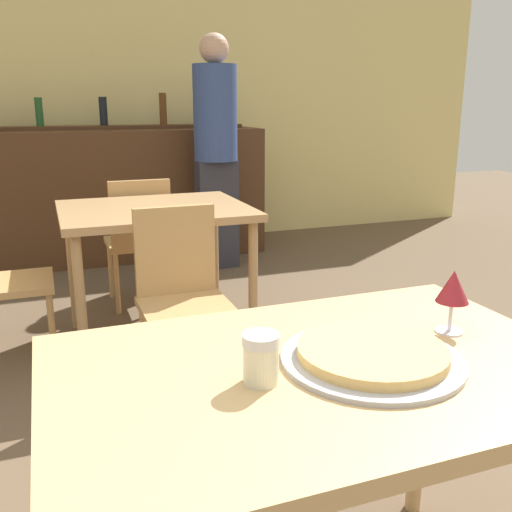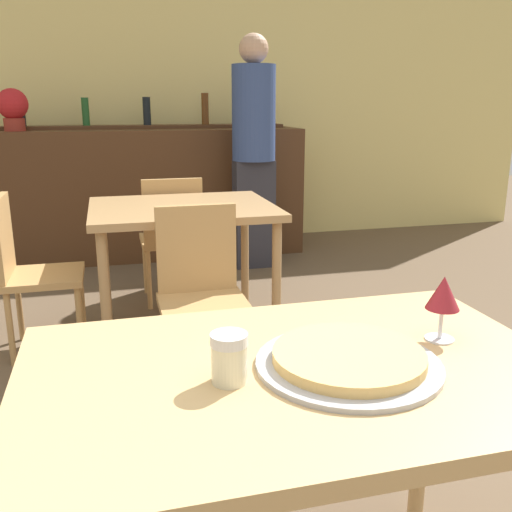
{
  "view_description": "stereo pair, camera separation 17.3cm",
  "coord_description": "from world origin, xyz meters",
  "px_view_note": "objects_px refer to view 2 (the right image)",
  "views": [
    {
      "loc": [
        -0.53,
        -1.02,
        1.32
      ],
      "look_at": [
        0.06,
        0.55,
        0.86
      ],
      "focal_mm": 40.0,
      "sensor_mm": 36.0,
      "label": 1
    },
    {
      "loc": [
        -0.37,
        -1.07,
        1.32
      ],
      "look_at": [
        0.06,
        0.55,
        0.86
      ],
      "focal_mm": 40.0,
      "sensor_mm": 36.0,
      "label": 2
    }
  ],
  "objects_px": {
    "cheese_shaker": "(229,358)",
    "chair_far_side_left": "(27,265)",
    "chair_far_side_back": "(172,232)",
    "pizza_tray": "(348,359)",
    "chair_far_side_front": "(201,286)",
    "wine_glass": "(443,295)",
    "person_standing": "(254,144)",
    "potted_plant": "(13,107)"
  },
  "relations": [
    {
      "from": "chair_far_side_left",
      "to": "potted_plant",
      "type": "height_order",
      "value": "potted_plant"
    },
    {
      "from": "chair_far_side_front",
      "to": "chair_far_side_back",
      "type": "height_order",
      "value": "same"
    },
    {
      "from": "person_standing",
      "to": "wine_glass",
      "type": "height_order",
      "value": "person_standing"
    },
    {
      "from": "chair_far_side_back",
      "to": "cheese_shaker",
      "type": "relative_size",
      "value": 8.11
    },
    {
      "from": "chair_far_side_left",
      "to": "wine_glass",
      "type": "bearing_deg",
      "value": -149.04
    },
    {
      "from": "pizza_tray",
      "to": "cheese_shaker",
      "type": "height_order",
      "value": "cheese_shaker"
    },
    {
      "from": "potted_plant",
      "to": "chair_far_side_left",
      "type": "bearing_deg",
      "value": -82.5
    },
    {
      "from": "wine_glass",
      "to": "potted_plant",
      "type": "distance_m",
      "value": 4.11
    },
    {
      "from": "pizza_tray",
      "to": "potted_plant",
      "type": "xyz_separation_m",
      "value": [
        -1.16,
        3.91,
        0.5
      ]
    },
    {
      "from": "cheese_shaker",
      "to": "chair_far_side_left",
      "type": "bearing_deg",
      "value": 107.58
    },
    {
      "from": "chair_far_side_front",
      "to": "chair_far_side_back",
      "type": "bearing_deg",
      "value": 90.0
    },
    {
      "from": "pizza_tray",
      "to": "potted_plant",
      "type": "relative_size",
      "value": 1.23
    },
    {
      "from": "chair_far_side_left",
      "to": "potted_plant",
      "type": "bearing_deg",
      "value": 7.5
    },
    {
      "from": "pizza_tray",
      "to": "person_standing",
      "type": "relative_size",
      "value": 0.22
    },
    {
      "from": "chair_far_side_left",
      "to": "wine_glass",
      "type": "relative_size",
      "value": 5.37
    },
    {
      "from": "chair_far_side_front",
      "to": "chair_far_side_back",
      "type": "distance_m",
      "value": 1.18
    },
    {
      "from": "cheese_shaker",
      "to": "wine_glass",
      "type": "height_order",
      "value": "wine_glass"
    },
    {
      "from": "chair_far_side_back",
      "to": "chair_far_side_front",
      "type": "bearing_deg",
      "value": 90.0
    },
    {
      "from": "chair_far_side_left",
      "to": "chair_far_side_front",
      "type": "bearing_deg",
      "value": -125.36
    },
    {
      "from": "wine_glass",
      "to": "pizza_tray",
      "type": "bearing_deg",
      "value": -163.78
    },
    {
      "from": "chair_far_side_back",
      "to": "pizza_tray",
      "type": "xyz_separation_m",
      "value": [
        0.09,
        -2.65,
        0.29
      ]
    },
    {
      "from": "chair_far_side_back",
      "to": "pizza_tray",
      "type": "height_order",
      "value": "chair_far_side_back"
    },
    {
      "from": "cheese_shaker",
      "to": "potted_plant",
      "type": "relative_size",
      "value": 0.32
    },
    {
      "from": "chair_far_side_front",
      "to": "pizza_tray",
      "type": "height_order",
      "value": "chair_far_side_front"
    },
    {
      "from": "chair_far_side_front",
      "to": "chair_far_side_back",
      "type": "relative_size",
      "value": 1.0
    },
    {
      "from": "cheese_shaker",
      "to": "chair_far_side_front",
      "type": "bearing_deg",
      "value": 83.25
    },
    {
      "from": "cheese_shaker",
      "to": "person_standing",
      "type": "distance_m",
      "value": 3.51
    },
    {
      "from": "chair_far_side_front",
      "to": "pizza_tray",
      "type": "bearing_deg",
      "value": -86.55
    },
    {
      "from": "person_standing",
      "to": "cheese_shaker",
      "type": "bearing_deg",
      "value": -105.23
    },
    {
      "from": "chair_far_side_left",
      "to": "person_standing",
      "type": "bearing_deg",
      "value": -50.01
    },
    {
      "from": "chair_far_side_back",
      "to": "wine_glass",
      "type": "distance_m",
      "value": 2.62
    },
    {
      "from": "person_standing",
      "to": "potted_plant",
      "type": "height_order",
      "value": "person_standing"
    },
    {
      "from": "wine_glass",
      "to": "chair_far_side_front",
      "type": "bearing_deg",
      "value": 104.49
    },
    {
      "from": "chair_far_side_front",
      "to": "chair_far_side_left",
      "type": "bearing_deg",
      "value": 144.64
    },
    {
      "from": "chair_far_side_front",
      "to": "wine_glass",
      "type": "xyz_separation_m",
      "value": [
        0.36,
        -1.39,
        0.39
      ]
    },
    {
      "from": "cheese_shaker",
      "to": "potted_plant",
      "type": "xyz_separation_m",
      "value": [
        -0.9,
        3.91,
        0.46
      ]
    },
    {
      "from": "chair_far_side_front",
      "to": "chair_far_side_left",
      "type": "relative_size",
      "value": 1.0
    },
    {
      "from": "pizza_tray",
      "to": "wine_glass",
      "type": "height_order",
      "value": "wine_glass"
    },
    {
      "from": "chair_far_side_back",
      "to": "potted_plant",
      "type": "relative_size",
      "value": 2.6
    },
    {
      "from": "chair_far_side_left",
      "to": "person_standing",
      "type": "height_order",
      "value": "person_standing"
    },
    {
      "from": "chair_far_side_left",
      "to": "wine_glass",
      "type": "height_order",
      "value": "wine_glass"
    },
    {
      "from": "chair_far_side_front",
      "to": "pizza_tray",
      "type": "relative_size",
      "value": 2.12
    }
  ]
}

